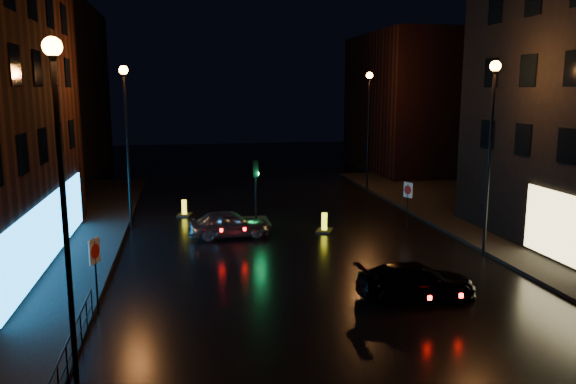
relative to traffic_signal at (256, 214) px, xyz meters
name	(u,v)px	position (x,y,z in m)	size (l,w,h in m)	color
ground	(353,325)	(1.20, -14.00, -0.50)	(120.00, 120.00, 0.00)	black
building_far_left	(48,92)	(-14.80, 21.00, 6.50)	(8.00, 16.00, 14.00)	black
building_far_right	(410,103)	(16.20, 18.00, 5.50)	(8.00, 14.00, 12.00)	black
street_lamp_lnear	(61,161)	(-6.60, -16.00, 5.06)	(0.44, 0.44, 8.37)	black
street_lamp_lfar	(126,122)	(-6.60, 0.00, 5.06)	(0.44, 0.44, 8.37)	black
street_lamp_rnear	(491,129)	(9.00, -8.00, 5.06)	(0.44, 0.44, 8.37)	black
street_lamp_rfar	(369,113)	(9.00, 8.00, 5.06)	(0.44, 0.44, 8.37)	black
traffic_signal	(256,214)	(0.00, 0.00, 0.00)	(1.40, 2.40, 3.45)	black
guard_railing	(74,337)	(-6.80, -15.00, 0.24)	(0.05, 6.04, 1.00)	black
silver_hatchback	(229,224)	(-1.70, -2.71, 0.17)	(1.59, 3.96, 1.35)	#96979D
dark_sedan	(416,281)	(4.07, -12.14, 0.11)	(1.71, 4.20, 1.22)	black
bollard_near	(324,227)	(3.21, -2.52, -0.29)	(1.13, 1.32, 0.97)	black
bollard_far	(184,212)	(-3.85, 2.56, -0.30)	(0.94, 1.20, 0.93)	black
road_sign_left	(95,258)	(-6.70, -11.52, 1.38)	(0.28, 0.58, 2.51)	black
road_sign_right	(408,194)	(7.70, -2.52, 1.32)	(0.29, 0.56, 2.43)	black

